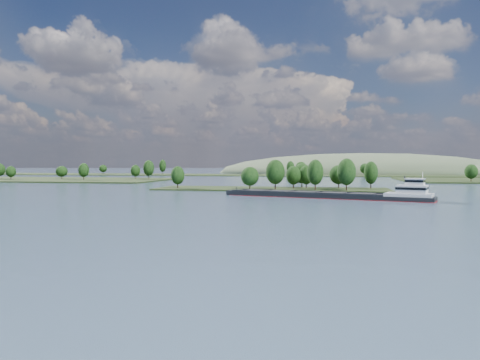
# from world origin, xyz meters

# --- Properties ---
(ground) EXTENTS (1800.00, 1800.00, 0.00)m
(ground) POSITION_xyz_m (0.00, 120.00, 0.00)
(ground) COLOR #3B4E66
(ground) RESTS_ON ground
(tree_island) EXTENTS (100.00, 30.39, 14.08)m
(tree_island) POSITION_xyz_m (7.48, 179.30, 3.98)
(tree_island) COLOR black
(tree_island) RESTS_ON ground
(back_shoreline) EXTENTS (900.00, 60.00, 15.18)m
(back_shoreline) POSITION_xyz_m (9.17, 399.86, 0.73)
(back_shoreline) COLOR black
(back_shoreline) RESTS_ON ground
(hill_west) EXTENTS (320.00, 160.00, 44.00)m
(hill_west) POSITION_xyz_m (60.00, 500.00, 0.00)
(hill_west) COLOR #46553A
(hill_west) RESTS_ON ground
(cargo_barge) EXTENTS (69.62, 29.09, 9.52)m
(cargo_barge) POSITION_xyz_m (27.80, 135.36, 1.20)
(cargo_barge) COLOR black
(cargo_barge) RESTS_ON ground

